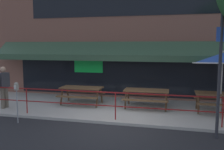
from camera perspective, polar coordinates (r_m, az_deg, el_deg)
name	(u,v)px	position (r m, az deg, el deg)	size (l,w,h in m)	color
ground_plane	(113,125)	(8.57, 0.32, -11.35)	(120.00, 120.00, 0.00)	#232326
patio_deck	(125,109)	(10.43, 2.91, -7.75)	(15.00, 4.00, 0.10)	#ADA89E
restaurant_building	(134,30)	(12.31, 4.99, 10.11)	(15.00, 1.60, 6.80)	brown
patio_railing	(115,100)	(8.64, 0.79, -5.70)	(13.84, 0.04, 0.97)	maroon
picnic_table_left	(82,91)	(10.94, -6.95, -3.58)	(1.80, 1.42, 0.76)	brown
picnic_table_centre	(146,94)	(10.33, 7.85, -4.22)	(1.80, 1.42, 0.76)	brown
picnic_table_right	(220,97)	(10.35, 23.47, -4.70)	(1.80, 1.42, 0.76)	brown
patio_umbrella_right	(223,59)	(10.05, 23.99, 3.43)	(2.14, 2.14, 2.38)	#B7B2A8
pedestrian_walking	(4,85)	(11.13, -23.49, -2.09)	(0.31, 0.61, 1.71)	#665B4C
parking_meter_near	(17,90)	(9.12, -20.99, -3.25)	(0.15, 0.16, 1.42)	gray
street_sign_pole	(220,65)	(7.59, 23.46, 2.09)	(0.28, 0.09, 4.13)	#2D2D33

